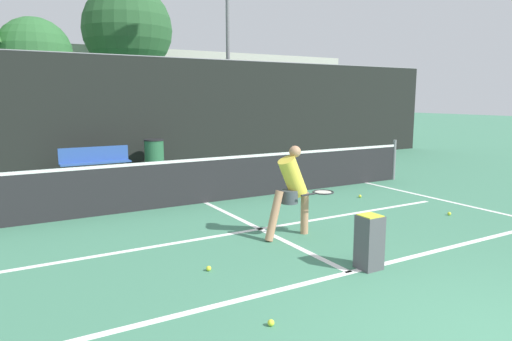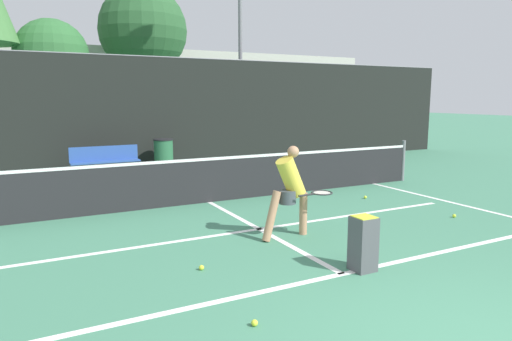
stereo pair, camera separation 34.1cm
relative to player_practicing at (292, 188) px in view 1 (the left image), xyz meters
name	(u,v)px [view 1 (the left image)]	position (x,y,z in m)	size (l,w,h in m)	color
court_baseline_near	(350,272)	(-0.23, -1.62, -0.78)	(11.00, 0.10, 0.01)	white
court_service_line	(260,229)	(-0.23, 0.60, -0.78)	(8.25, 0.10, 0.01)	white
court_center_mark	(260,229)	(-0.23, 0.61, -0.78)	(0.10, 4.47, 0.01)	white
court_sideline_right	(438,199)	(4.28, 0.61, -0.78)	(0.10, 5.47, 0.01)	white
net	(205,179)	(-0.23, 2.85, -0.28)	(11.09, 0.09, 1.07)	slate
fence_back	(136,114)	(-0.23, 7.90, 0.91)	(24.00, 0.06, 3.42)	black
player_practicing	(292,188)	(0.00, 0.00, 0.00)	(1.18, 0.52, 1.45)	tan
tennis_ball_scattered_0	(371,227)	(1.39, -0.33, -0.75)	(0.07, 0.07, 0.07)	#D1E033
tennis_ball_scattered_1	(209,268)	(-1.75, -0.68, -0.75)	(0.07, 0.07, 0.07)	#D1E033
tennis_ball_scattered_2	(449,214)	(3.30, -0.40, -0.75)	(0.07, 0.07, 0.07)	#D1E033
tennis_ball_scattered_3	(271,323)	(-1.81, -2.28, -0.75)	(0.07, 0.07, 0.07)	#D1E033
tennis_ball_scattered_4	(360,196)	(2.92, 1.59, -0.75)	(0.07, 0.07, 0.07)	#D1E033
ball_hopper	(369,241)	(0.08, -1.63, -0.42)	(0.28, 0.28, 0.71)	#4C4C51
courtside_bench	(95,161)	(-1.64, 7.01, -0.31)	(1.83, 0.39, 0.86)	#2D519E
trash_bin	(154,156)	(0.07, 7.21, -0.30)	(0.58, 0.58, 0.98)	#28603D
parked_car	(109,140)	(-0.28, 11.51, -0.17)	(1.75, 4.22, 1.46)	silver
tree_west	(128,30)	(2.22, 17.69, 4.72)	(4.39, 4.39, 7.72)	brown
tree_east	(35,55)	(-2.16, 16.46, 3.19)	(3.18, 3.18, 5.59)	brown
building_far	(68,92)	(-0.23, 21.29, 1.68)	(36.00, 2.40, 4.94)	#B2ADA3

